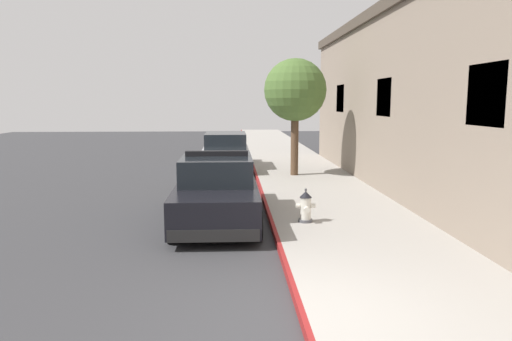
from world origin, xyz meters
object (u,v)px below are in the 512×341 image
(street_tree, at_px, (295,91))
(parked_car_silver_ahead, at_px, (226,153))
(police_cruiser, at_px, (217,190))
(fire_hydrant, at_px, (306,207))

(street_tree, bearing_deg, parked_car_silver_ahead, 138.96)
(police_cruiser, height_order, street_tree, street_tree)
(parked_car_silver_ahead, bearing_deg, police_cruiser, -90.69)
(parked_car_silver_ahead, relative_size, fire_hydrant, 6.37)
(police_cruiser, bearing_deg, parked_car_silver_ahead, 89.31)
(fire_hydrant, xyz_separation_m, street_tree, (0.65, 6.93, 2.72))
(fire_hydrant, distance_m, street_tree, 7.47)
(parked_car_silver_ahead, bearing_deg, street_tree, -41.04)
(police_cruiser, height_order, fire_hydrant, police_cruiser)
(police_cruiser, relative_size, parked_car_silver_ahead, 1.00)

